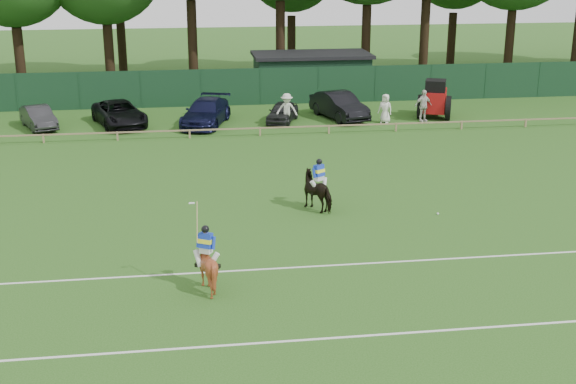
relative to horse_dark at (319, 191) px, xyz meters
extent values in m
plane|color=#1E4C14|center=(-2.04, -4.89, -0.78)|extent=(160.00, 160.00, 0.00)
imported|color=black|center=(0.00, 0.00, 0.00)|extent=(1.74, 2.01, 1.57)
imported|color=brown|center=(-4.87, -7.13, -0.01)|extent=(1.77, 1.83, 1.54)
imported|color=#2C2C2E|center=(-13.88, 16.86, -0.13)|extent=(2.84, 4.22, 1.31)
imported|color=black|center=(-9.15, 16.91, -0.05)|extent=(3.96, 5.80, 1.47)
imported|color=black|center=(-3.99, 16.30, 0.00)|extent=(3.65, 5.77, 1.56)
imported|color=#2A2A2C|center=(0.71, 16.55, -0.17)|extent=(2.65, 3.90, 1.23)
imported|color=black|center=(4.36, 17.01, 0.04)|extent=(3.17, 5.30, 1.65)
imported|color=beige|center=(0.82, 15.41, 0.20)|extent=(1.39, 0.96, 1.97)
imported|color=beige|center=(9.30, 15.44, 0.20)|extent=(1.24, 0.73, 1.97)
imported|color=white|center=(6.89, 15.39, 0.11)|extent=(1.04, 0.98, 1.78)
cube|color=silver|center=(0.00, 0.00, 0.55)|extent=(0.44, 0.42, 0.18)
cube|color=#1A39C1|center=(0.00, 0.00, 0.87)|extent=(0.50, 0.48, 0.51)
cube|color=#FCF927|center=(0.00, 0.00, 0.85)|extent=(0.52, 0.48, 0.18)
sphere|color=black|center=(0.00, 0.00, 1.24)|extent=(0.25, 0.25, 0.25)
cylinder|color=silver|center=(0.24, 0.10, 0.25)|extent=(0.34, 0.48, 0.59)
cylinder|color=silver|center=(-0.19, -0.19, 0.25)|extent=(0.49, 0.24, 0.59)
cube|color=silver|center=(-4.87, -7.13, 0.53)|extent=(0.44, 0.40, 0.18)
cube|color=#1A39C1|center=(-4.87, -7.13, 0.85)|extent=(0.50, 0.46, 0.51)
cube|color=#FCF927|center=(-4.87, -7.13, 0.83)|extent=(0.52, 0.46, 0.18)
sphere|color=black|center=(-4.87, -7.13, 1.22)|extent=(0.25, 0.25, 0.25)
cylinder|color=silver|center=(-4.67, -7.30, 0.23)|extent=(0.48, 0.26, 0.59)
cylinder|color=silver|center=(-5.12, -7.05, 0.23)|extent=(0.36, 0.47, 0.59)
cylinder|color=tan|center=(-5.11, -6.95, 1.40)|extent=(0.09, 0.64, 1.17)
sphere|color=silver|center=(4.65, -1.39, -0.74)|extent=(0.09, 0.09, 0.09)
cube|color=silver|center=(-2.04, -10.89, -0.78)|extent=(60.00, 0.10, 0.01)
cube|color=silver|center=(-2.04, -5.89, -0.78)|extent=(60.00, 0.10, 0.01)
cube|color=#997F5B|center=(-2.04, 13.11, -0.33)|extent=(62.00, 0.08, 0.08)
cube|color=#14351E|center=(-2.04, 22.11, 0.47)|extent=(92.00, 0.04, 2.50)
cube|color=#14331E|center=(3.96, 25.11, 0.62)|extent=(8.00, 4.00, 2.80)
cube|color=black|center=(3.96, 25.11, 2.14)|extent=(8.40, 4.40, 0.24)
cube|color=#A60F10|center=(10.44, 16.61, 0.28)|extent=(2.12, 2.74, 1.31)
cube|color=black|center=(10.29, 16.23, 1.19)|extent=(1.61, 1.67, 0.91)
cylinder|color=black|center=(9.38, 16.27, -0.02)|extent=(0.84, 1.52, 1.52)
cylinder|color=black|center=(10.98, 15.64, -0.02)|extent=(0.84, 1.52, 1.52)
cylinder|color=black|center=(10.11, 17.83, -0.38)|extent=(0.58, 0.86, 0.81)
cylinder|color=black|center=(11.52, 17.27, -0.38)|extent=(0.58, 0.86, 0.81)
camera|label=1|loc=(-5.44, -29.57, 9.58)|focal=48.00mm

